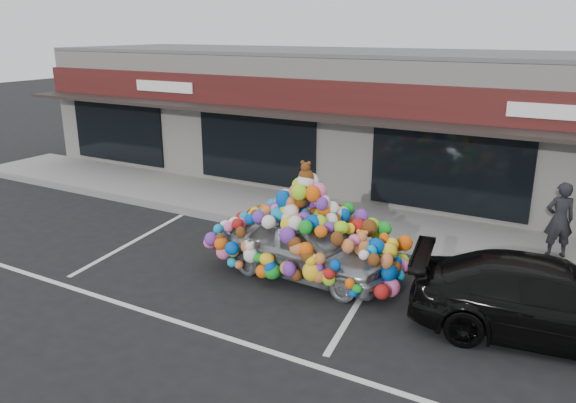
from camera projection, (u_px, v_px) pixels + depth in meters
The scene contains 10 objects.
ground at pixel (236, 272), 12.03m from camera, with size 90.00×90.00×0.00m, color black.
shop_building at pixel (382, 119), 18.39m from camera, with size 24.00×7.20×4.31m.
sidewalk at pixel (320, 217), 15.33m from camera, with size 26.00×3.00×0.15m, color gray.
kerb at pixel (293, 233), 14.08m from camera, with size 26.00×0.18×0.16m, color slate.
parking_stripe_left at pixel (133, 242), 13.72m from camera, with size 0.12×4.40×0.01m, color silver.
parking_stripe_mid at pixel (361, 297), 10.87m from camera, with size 0.12×4.40×0.01m, color silver.
lane_line at pixel (256, 347), 9.17m from camera, with size 14.00×0.12×0.01m, color silver.
toy_car at pixel (306, 240), 11.64m from camera, with size 2.76×4.12×2.35m.
black_sedan at pixel (550, 301), 9.30m from camera, with size 4.57×1.86×1.33m, color black.
pedestrian_a at pixel (559, 220), 12.24m from camera, with size 0.62×0.41×1.70m, color black.
Camera 1 is at (6.46, -9.04, 4.99)m, focal length 35.00 mm.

